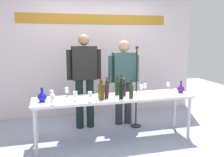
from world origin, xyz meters
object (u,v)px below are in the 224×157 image
object	(u,v)px
wine_glass_left_4	(75,94)
wine_glass_left_1	(67,90)
wine_bottle_2	(124,88)
display_table	(114,100)
wine_glass_right_1	(168,85)
wine_bottle_7	(131,90)
wine_bottle_6	(107,90)
wine_glass_left_2	(90,95)
wine_bottle_5	(107,87)
wine_bottle_4	(121,90)
decanter_blue_left	(42,97)
presenter_left	(84,75)
presenter_right	(124,77)
wine_glass_left_3	(52,97)
wine_glass_left_0	(52,93)
wine_bottle_1	(100,89)
wine_glass_right_2	(145,86)
decanter_blue_right	(181,89)
wine_bottle_8	(121,86)
microphone_stand	(136,100)
wine_bottle_3	(102,91)
wine_bottle_0	(117,87)
wine_glass_right_0	(141,87)

from	to	relation	value
wine_glass_left_4	wine_glass_left_1	bearing A→B (deg)	108.21
wine_bottle_2	display_table	bearing A→B (deg)	-171.30
wine_glass_right_1	wine_bottle_7	bearing A→B (deg)	-157.72
wine_bottle_6	wine_glass_left_2	size ratio (longest dim) A/B	1.93
wine_bottle_5	wine_glass_left_2	xyz separation A→B (m)	(-0.35, -0.38, -0.01)
wine_bottle_7	wine_bottle_4	bearing A→B (deg)	-179.09
decanter_blue_left	wine_bottle_7	xyz separation A→B (m)	(1.35, -0.13, 0.05)
presenter_left	presenter_right	xyz separation A→B (m)	(0.75, 0.00, -0.07)
wine_bottle_4	wine_glass_left_3	size ratio (longest dim) A/B	2.36
presenter_left	wine_bottle_2	bearing A→B (deg)	-50.67
wine_bottle_5	wine_glass_left_3	distance (m)	0.98
wine_bottle_4	wine_glass_left_3	world-z (taller)	wine_bottle_4
wine_glass_left_0	wine_bottle_1	bearing A→B (deg)	1.23
wine_glass_right_1	wine_glass_right_2	xyz separation A→B (m)	(-0.44, 0.02, -0.01)
presenter_left	wine_glass_right_1	bearing A→B (deg)	-19.35
decanter_blue_right	wine_glass_left_1	bearing A→B (deg)	172.74
wine_bottle_8	wine_glass_left_2	bearing A→B (deg)	-144.99
wine_glass_left_1	wine_bottle_7	bearing A→B (deg)	-20.98
decanter_blue_left	wine_bottle_8	xyz separation A→B (m)	(1.31, 0.25, 0.05)
wine_glass_left_4	presenter_left	bearing A→B (deg)	71.61
wine_bottle_1	wine_glass_left_4	world-z (taller)	wine_bottle_1
wine_bottle_8	microphone_stand	size ratio (longest dim) A/B	0.20
wine_bottle_8	wine_glass_left_1	distance (m)	0.93
wine_glass_left_2	wine_bottle_4	bearing A→B (deg)	6.44
wine_glass_right_2	wine_glass_left_1	bearing A→B (deg)	179.21
presenter_right	wine_glass_right_2	world-z (taller)	presenter_right
wine_bottle_3	wine_glass_left_2	size ratio (longest dim) A/B	2.03
wine_glass_left_1	wine_glass_left_2	world-z (taller)	wine_glass_left_2
wine_bottle_4	wine_glass_left_2	world-z (taller)	wine_bottle_4
wine_glass_left_1	wine_glass_left_3	xyz separation A→B (m)	(-0.24, -0.44, 0.00)
presenter_left	wine_bottle_4	distance (m)	0.96
presenter_left	wine_bottle_8	bearing A→B (deg)	-39.24
wine_glass_left_4	wine_bottle_3	bearing A→B (deg)	-6.21
presenter_left	microphone_stand	world-z (taller)	presenter_left
wine_bottle_0	wine_bottle_3	xyz separation A→B (m)	(-0.31, -0.25, 0.01)
wine_glass_left_1	wine_glass_right_2	bearing A→B (deg)	-0.79
display_table	wine_bottle_3	distance (m)	0.33
wine_bottle_5	wine_glass_left_0	bearing A→B (deg)	-168.53
wine_bottle_1	wine_bottle_2	world-z (taller)	wine_bottle_1
wine_bottle_1	wine_bottle_4	bearing A→B (deg)	-27.90
wine_glass_left_2	wine_glass_left_3	bearing A→B (deg)	-179.54
wine_glass_left_1	wine_glass_left_4	distance (m)	0.33
wine_bottle_1	wine_glass_left_1	distance (m)	0.55
wine_bottle_5	wine_glass_left_4	world-z (taller)	wine_bottle_5
wine_glass_left_3	wine_glass_left_4	size ratio (longest dim) A/B	0.99
wine_bottle_7	wine_glass_right_0	size ratio (longest dim) A/B	1.97
wine_bottle_5	wine_glass_left_1	bearing A→B (deg)	175.57
decanter_blue_left	wine_bottle_8	world-z (taller)	wine_bottle_8
presenter_left	wine_glass_left_0	xyz separation A→B (m)	(-0.60, -0.70, -0.15)
wine_glass_right_2	presenter_left	bearing A→B (deg)	153.95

